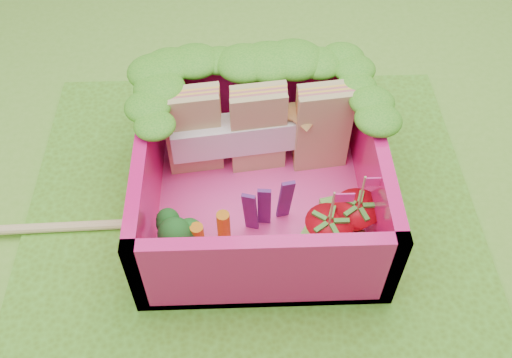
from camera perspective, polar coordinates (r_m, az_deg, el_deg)
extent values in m
plane|color=#70B432|center=(3.27, -0.34, -5.12)|extent=(14.00, 14.00, 0.00)
cube|color=#599822|center=(3.26, -0.34, -4.97)|extent=(2.60, 2.60, 0.03)
cube|color=#FF419E|center=(3.32, 0.42, -2.49)|extent=(1.30, 1.30, 0.05)
cube|color=#EA136E|center=(3.55, 0.06, 7.88)|extent=(1.30, 0.07, 0.55)
cube|color=#EA136E|center=(2.76, 0.94, -9.44)|extent=(1.30, 0.07, 0.55)
cube|color=#EA136E|center=(3.16, -10.75, 0.02)|extent=(0.07, 1.30, 0.55)
cube|color=#EA136E|center=(3.20, 11.52, 0.58)|extent=(0.07, 1.30, 0.55)
ellipsoid|color=#218518|center=(3.33, -8.70, 11.44)|extent=(0.30, 0.30, 0.11)
ellipsoid|color=#218518|center=(3.32, -6.21, 11.55)|extent=(0.30, 0.30, 0.11)
ellipsoid|color=#218518|center=(3.31, -3.69, 11.65)|extent=(0.30, 0.30, 0.11)
ellipsoid|color=#218518|center=(3.31, -1.17, 11.72)|extent=(0.30, 0.30, 0.11)
ellipsoid|color=#218518|center=(3.31, 1.35, 11.77)|extent=(0.30, 0.30, 0.11)
ellipsoid|color=#218518|center=(3.32, 3.87, 11.80)|extent=(0.30, 0.30, 0.11)
ellipsoid|color=#218518|center=(3.34, 6.36, 11.80)|extent=(0.30, 0.30, 0.11)
ellipsoid|color=#218518|center=(3.36, 8.82, 11.79)|extent=(0.30, 0.30, 0.11)
ellipsoid|color=#218518|center=(2.99, -10.83, 5.61)|extent=(0.27, 0.27, 0.10)
ellipsoid|color=#218518|center=(3.09, -10.60, 7.43)|extent=(0.27, 0.27, 0.10)
ellipsoid|color=#218518|center=(3.19, -10.38, 9.13)|extent=(0.27, 0.27, 0.10)
ellipsoid|color=#218518|center=(3.30, -10.17, 10.72)|extent=(0.27, 0.27, 0.10)
ellipsoid|color=#218518|center=(3.02, 11.53, 6.11)|extent=(0.27, 0.27, 0.10)
ellipsoid|color=#218518|center=(3.12, 11.11, 7.89)|extent=(0.27, 0.27, 0.10)
ellipsoid|color=#218518|center=(3.23, 10.72, 9.56)|extent=(0.27, 0.27, 0.10)
ellipsoid|color=#218518|center=(3.33, 10.34, 11.13)|extent=(0.27, 0.27, 0.10)
cube|color=tan|center=(3.30, -6.20, 4.90)|extent=(0.33, 0.19, 0.56)
cube|color=tan|center=(3.29, 0.24, 5.08)|extent=(0.33, 0.19, 0.56)
cube|color=tan|center=(3.33, 6.66, 5.19)|extent=(0.33, 0.19, 0.56)
cube|color=white|center=(3.31, 0.24, 4.73)|extent=(1.03, 0.30, 0.20)
cylinder|color=#5C994A|center=(3.08, -7.87, -6.23)|extent=(0.12, 0.12, 0.13)
ellipsoid|color=#15511E|center=(2.98, -8.12, -4.91)|extent=(0.32, 0.32, 0.12)
cylinder|color=orange|center=(3.00, -5.79, -6.20)|extent=(0.07, 0.07, 0.25)
cylinder|color=orange|center=(3.02, -3.23, -5.11)|extent=(0.07, 0.07, 0.27)
cube|color=#421958|center=(3.01, -0.57, -3.32)|extent=(0.07, 0.04, 0.38)
cube|color=#421958|center=(3.03, 0.84, -2.79)|extent=(0.07, 0.03, 0.38)
cube|color=#421958|center=(3.07, 2.95, -2.07)|extent=(0.07, 0.03, 0.38)
cone|color=red|center=(3.02, 7.14, -5.71)|extent=(0.25, 0.25, 0.25)
cylinder|color=tan|center=(2.83, 7.61, -2.89)|extent=(0.01, 0.01, 0.24)
cube|color=#F52894|center=(2.77, 8.80, -1.86)|extent=(0.10, 0.01, 0.06)
cone|color=red|center=(3.10, 9.91, -4.16)|extent=(0.25, 0.25, 0.25)
cylinder|color=tan|center=(2.91, 10.55, -1.31)|extent=(0.01, 0.01, 0.24)
cube|color=#F52894|center=(2.86, 11.75, -0.28)|extent=(0.10, 0.01, 0.06)
cube|color=#71C73E|center=(3.31, 9.14, -2.15)|extent=(0.33, 0.13, 0.05)
cube|color=#71C73E|center=(3.16, 9.76, -5.79)|extent=(0.30, 0.25, 0.05)
cube|color=#71C73E|center=(3.09, 4.49, -6.87)|extent=(0.22, 0.31, 0.05)
cube|color=#E5C87E|center=(3.40, -19.25, -4.68)|extent=(2.09, 0.10, 0.05)
cube|color=#E5C87E|center=(3.40, -18.31, -4.45)|extent=(2.09, 0.10, 0.05)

